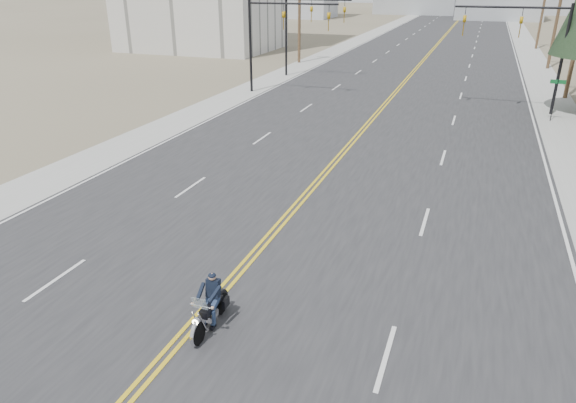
{
  "coord_description": "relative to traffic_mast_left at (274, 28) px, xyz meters",
  "views": [
    {
      "loc": [
        6.2,
        -6.02,
        8.38
      ],
      "look_at": [
        0.79,
        8.6,
        1.6
      ],
      "focal_mm": 32.0,
      "sensor_mm": 36.0,
      "label": 1
    }
  ],
  "objects": [
    {
      "name": "utility_pole_e",
      "position": [
        21.48,
        38.0,
        0.79
      ],
      "size": [
        2.2,
        0.3,
        11.0
      ],
      "color": "brown",
      "rests_on": "ground"
    },
    {
      "name": "road",
      "position": [
        8.98,
        38.0,
        -4.93
      ],
      "size": [
        20.0,
        200.0,
        0.01
      ],
      "primitive_type": "cube",
      "color": "#303033",
      "rests_on": "ground"
    },
    {
      "name": "utility_pole_left",
      "position": [
        -3.52,
        16.0,
        0.54
      ],
      "size": [
        2.2,
        0.3,
        10.5
      ],
      "color": "brown",
      "rests_on": "ground"
    },
    {
      "name": "sidewalk_right",
      "position": [
        20.48,
        38.0,
        -4.93
      ],
      "size": [
        3.0,
        200.0,
        0.01
      ],
      "primitive_type": "cube",
      "color": "#A5A5A0",
      "rests_on": "ground"
    },
    {
      "name": "traffic_mast_far",
      "position": [
        -0.33,
        8.0,
        -0.06
      ],
      "size": [
        6.1,
        0.26,
        7.0
      ],
      "color": "black",
      "rests_on": "ground"
    },
    {
      "name": "street_sign",
      "position": [
        19.78,
        -2.0,
        -3.13
      ],
      "size": [
        0.9,
        0.06,
        2.62
      ],
      "color": "black",
      "rests_on": "ground"
    },
    {
      "name": "sidewalk_left",
      "position": [
        -2.52,
        38.0,
        -4.93
      ],
      "size": [
        3.0,
        200.0,
        0.01
      ],
      "primitive_type": "cube",
      "color": "#A5A5A0",
      "rests_on": "ground"
    },
    {
      "name": "traffic_mast_left",
      "position": [
        0.0,
        0.0,
        0.0
      ],
      "size": [
        7.1,
        0.26,
        7.0
      ],
      "color": "black",
      "rests_on": "ground"
    },
    {
      "name": "traffic_mast_right",
      "position": [
        17.95,
        0.0,
        0.0
      ],
      "size": [
        7.1,
        0.26,
        7.0
      ],
      "color": "black",
      "rests_on": "ground"
    },
    {
      "name": "utility_pole_d",
      "position": [
        21.48,
        21.0,
        1.05
      ],
      "size": [
        2.2,
        0.3,
        11.5
      ],
      "color": "brown",
      "rests_on": "ground"
    },
    {
      "name": "motorcyclist",
      "position": [
        9.46,
        -28.4,
        -4.19
      ],
      "size": [
        0.89,
        1.94,
        1.49
      ],
      "primitive_type": null,
      "rotation": [
        0.0,
        0.0,
        3.18
      ],
      "color": "black",
      "rests_on": "ground"
    }
  ]
}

